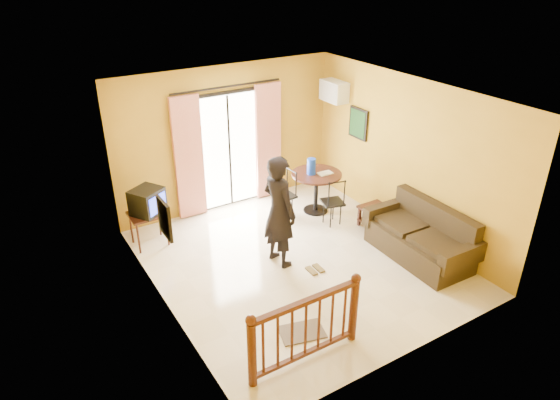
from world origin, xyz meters
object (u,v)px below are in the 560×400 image
dining_table (316,181)px  television (147,201)px  coffee_table (383,219)px  sofa (422,238)px  standing_person (279,211)px

dining_table → television: bearing=171.0°
television → dining_table: size_ratio=0.67×
television → coffee_table: 4.18m
dining_table → coffee_table: dining_table is taller
television → coffee_table: bearing=-56.9°
dining_table → sofa: bearing=-75.7°
coffee_table → sofa: bearing=-89.5°
dining_table → coffee_table: 1.48m
television → standing_person: 2.31m
sofa → standing_person: 2.46m
coffee_table → standing_person: (-2.11, 0.16, 0.67)m
television → standing_person: size_ratio=0.35×
sofa → dining_table: bearing=105.7°
coffee_table → standing_person: standing_person is taller
coffee_table → standing_person: size_ratio=0.49×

